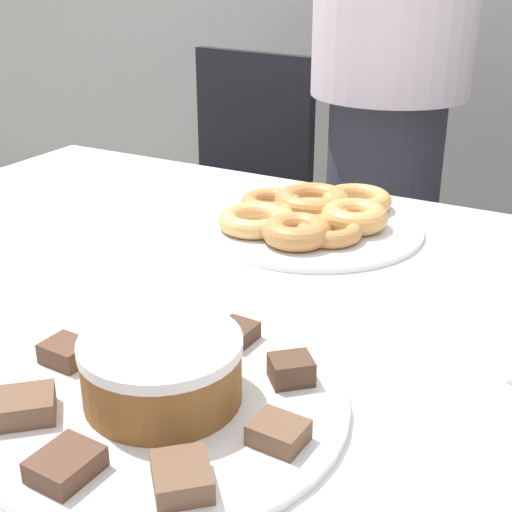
{
  "coord_description": "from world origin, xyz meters",
  "views": [
    {
      "loc": [
        0.45,
        -0.76,
        1.16
      ],
      "look_at": [
        0.03,
        0.0,
        0.79
      ],
      "focal_mm": 50.0,
      "sensor_mm": 36.0,
      "label": 1
    }
  ],
  "objects_px": {
    "plate_cake": "(164,402)",
    "person_standing": "(391,71)",
    "frosted_cake": "(162,369)",
    "office_chair_left": "(224,225)",
    "plate_donuts": "(312,227)"
  },
  "relations": [
    {
      "from": "plate_cake",
      "to": "person_standing",
      "type": "bearing_deg",
      "value": 98.07
    },
    {
      "from": "frosted_cake",
      "to": "office_chair_left",
      "type": "bearing_deg",
      "value": 118.62
    },
    {
      "from": "person_standing",
      "to": "office_chair_left",
      "type": "relative_size",
      "value": 1.9
    },
    {
      "from": "person_standing",
      "to": "plate_cake",
      "type": "bearing_deg",
      "value": -81.93
    },
    {
      "from": "frosted_cake",
      "to": "person_standing",
      "type": "bearing_deg",
      "value": 98.07
    },
    {
      "from": "plate_cake",
      "to": "frosted_cake",
      "type": "relative_size",
      "value": 2.32
    },
    {
      "from": "office_chair_left",
      "to": "frosted_cake",
      "type": "relative_size",
      "value": 5.46
    },
    {
      "from": "person_standing",
      "to": "office_chair_left",
      "type": "xyz_separation_m",
      "value": [
        -0.46,
        -0.0,
        -0.47
      ]
    },
    {
      "from": "person_standing",
      "to": "plate_donuts",
      "type": "bearing_deg",
      "value": -82.07
    },
    {
      "from": "frosted_cake",
      "to": "plate_donuts",
      "type": "bearing_deg",
      "value": 98.24
    },
    {
      "from": "office_chair_left",
      "to": "plate_cake",
      "type": "relative_size",
      "value": 2.35
    },
    {
      "from": "person_standing",
      "to": "plate_cake",
      "type": "relative_size",
      "value": 4.47
    },
    {
      "from": "person_standing",
      "to": "plate_cake",
      "type": "xyz_separation_m",
      "value": [
        0.16,
        -1.16,
        -0.17
      ]
    },
    {
      "from": "plate_cake",
      "to": "office_chair_left",
      "type": "bearing_deg",
      "value": 118.62
    },
    {
      "from": "person_standing",
      "to": "plate_cake",
      "type": "height_order",
      "value": "person_standing"
    }
  ]
}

